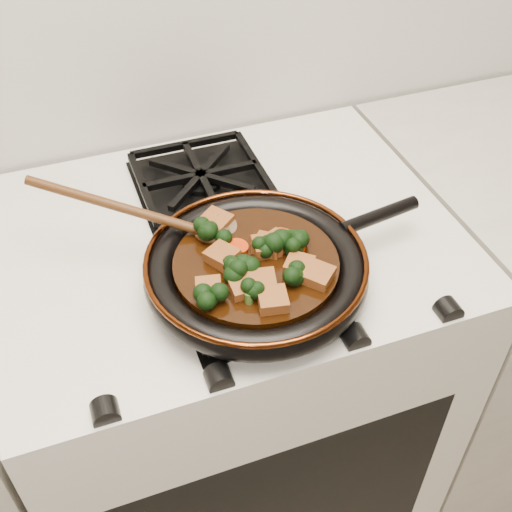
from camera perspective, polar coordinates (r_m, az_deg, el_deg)
name	(u,v)px	position (r m, az deg, el deg)	size (l,w,h in m)	color
stove	(232,391)	(1.40, -2.12, -11.92)	(0.76, 0.60, 0.90)	silver
burner_grate_front	(254,284)	(0.96, -0.18, -2.52)	(0.23, 0.23, 0.03)	black
burner_grate_back	(201,179)	(1.16, -4.91, 6.81)	(0.23, 0.23, 0.03)	black
skillet	(257,268)	(0.94, 0.12, -1.11)	(0.45, 0.33, 0.05)	black
braising_sauce	(256,266)	(0.94, 0.00, -0.94)	(0.24, 0.24, 0.02)	black
tofu_cube_0	(209,288)	(0.88, -4.23, -2.88)	(0.04, 0.03, 0.02)	brown
tofu_cube_1	(273,301)	(0.87, 1.50, -3.99)	(0.04, 0.04, 0.02)	brown
tofu_cube_2	(242,287)	(0.88, -1.22, -2.81)	(0.04, 0.03, 0.02)	brown
tofu_cube_3	(275,244)	(0.95, 1.71, 1.06)	(0.04, 0.04, 0.02)	brown
tofu_cube_4	(268,245)	(0.95, 1.07, 1.00)	(0.04, 0.04, 0.02)	brown
tofu_cube_5	(261,282)	(0.89, 0.48, -2.36)	(0.04, 0.04, 0.02)	brown
tofu_cube_6	(223,257)	(0.93, -2.99, -0.11)	(0.04, 0.04, 0.02)	brown
tofu_cube_7	(318,276)	(0.90, 5.54, -1.79)	(0.04, 0.04, 0.02)	brown
tofu_cube_8	(299,266)	(0.91, 3.86, -0.93)	(0.04, 0.04, 0.02)	brown
tofu_cube_9	(216,222)	(0.99, -3.55, 3.03)	(0.04, 0.04, 0.02)	brown
tofu_cube_10	(266,247)	(0.94, 0.92, 0.82)	(0.04, 0.04, 0.02)	brown
broccoli_floret_0	(249,296)	(0.86, -0.63, -3.54)	(0.05, 0.05, 0.06)	black
broccoli_floret_1	(212,300)	(0.87, -3.89, -3.89)	(0.06, 0.06, 0.05)	black
broccoli_floret_2	(214,234)	(0.96, -3.76, 1.93)	(0.06, 0.06, 0.06)	black
broccoli_floret_3	(234,276)	(0.89, -1.97, -1.79)	(0.06, 0.06, 0.06)	black
broccoli_floret_4	(290,245)	(0.94, 3.05, 1.00)	(0.06, 0.06, 0.05)	black
broccoli_floret_5	(267,248)	(0.93, 1.03, 0.72)	(0.06, 0.06, 0.05)	black
broccoli_floret_6	(293,243)	(0.95, 3.27, 1.14)	(0.06, 0.06, 0.05)	black
broccoli_floret_7	(294,278)	(0.89, 3.36, -2.00)	(0.05, 0.05, 0.05)	black
broccoli_floret_8	(240,267)	(0.90, -1.46, -0.97)	(0.06, 0.06, 0.06)	black
carrot_coin_0	(295,247)	(0.95, 3.48, 0.85)	(0.03, 0.03, 0.01)	#C12B05
carrot_coin_1	(238,247)	(0.95, -1.62, 0.82)	(0.03, 0.03, 0.01)	#C12B05
carrot_coin_2	(283,234)	(0.97, 2.40, 1.98)	(0.03, 0.03, 0.01)	#C12B05
carrot_coin_3	(246,286)	(0.89, -0.93, -2.65)	(0.03, 0.03, 0.01)	#C12B05
mushroom_slice_0	(225,225)	(0.98, -2.76, 2.79)	(0.04, 0.04, 0.01)	brown
mushroom_slice_1	(219,228)	(0.98, -3.35, 2.51)	(0.03, 0.03, 0.01)	brown
mushroom_slice_2	(215,230)	(0.97, -3.68, 2.32)	(0.03, 0.03, 0.01)	brown
mushroom_slice_3	(314,273)	(0.91, 5.21, -1.49)	(0.03, 0.03, 0.01)	brown
wooden_spoon	(156,218)	(0.97, -8.88, 3.39)	(0.17, 0.11, 0.29)	#49270F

